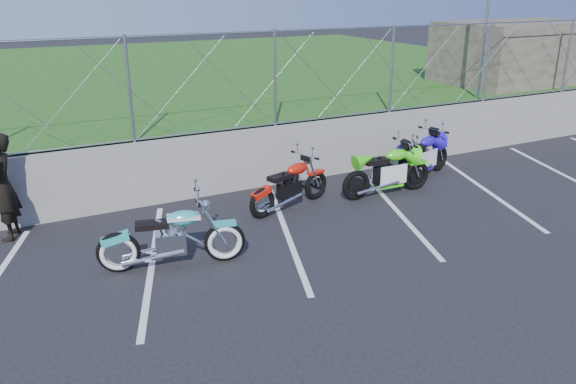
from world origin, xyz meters
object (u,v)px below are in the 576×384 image
cruiser_turquoise (174,239)px  sportbike_green (388,173)px  naked_orange (291,187)px  sportbike_blue (422,158)px  person_standing (3,187)px

cruiser_turquoise → sportbike_green: bearing=26.2°
naked_orange → sportbike_blue: 3.54m
naked_orange → sportbike_blue: bearing=-11.3°
cruiser_turquoise → person_standing: (-2.24, 2.33, 0.47)m
sportbike_green → cruiser_turquoise: bearing=-165.2°
cruiser_turquoise → sportbike_green: 5.01m
sportbike_green → sportbike_blue: 1.49m
sportbike_green → person_standing: size_ratio=1.15×
naked_orange → sportbike_blue: size_ratio=0.99×
sportbike_green → sportbike_blue: size_ratio=1.06×
naked_orange → sportbike_green: bearing=-23.1°
sportbike_blue → person_standing: size_ratio=1.08×
naked_orange → sportbike_green: sportbike_green is taller
sportbike_blue → person_standing: person_standing is taller
naked_orange → sportbike_blue: sportbike_blue is taller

